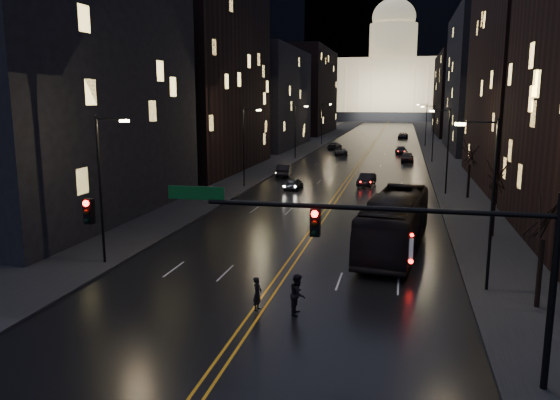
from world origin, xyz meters
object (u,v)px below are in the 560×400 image
Objects in this scene: oncoming_car_a at (293,184)px; pedestrian_b at (298,294)px; oncoming_car_b at (284,170)px; receding_car_a at (367,180)px; traffic_signal at (383,240)px; bus at (395,223)px; pedestrian_a at (257,294)px.

pedestrian_b reaches higher than oncoming_car_a.
oncoming_car_b is 12.37m from receding_car_a.
traffic_signal is 3.59× the size of oncoming_car_b.
traffic_signal is at bearing 108.33° from oncoming_car_a.
traffic_signal is 3.95× the size of receding_car_a.
bus reaches higher than pedestrian_b.
bus is (0.22, 17.08, -3.22)m from traffic_signal.
pedestrian_b reaches higher than receding_car_a.
oncoming_car_b reaches higher than oncoming_car_a.
oncoming_car_b is 46.24m from pedestrian_b.
pedestrian_a is (8.48, -45.05, 0.03)m from oncoming_car_b.
pedestrian_b reaches higher than pedestrian_a.
oncoming_car_b is (-3.27, 10.29, 0.11)m from oncoming_car_a.
receding_car_a is 2.26× the size of pedestrian_b.
receding_car_a is (7.73, 4.63, 0.04)m from oncoming_car_a.
oncoming_car_b is at bearing 106.06° from traffic_signal.
oncoming_car_b reaches higher than receding_car_a.
oncoming_car_a is 0.84× the size of oncoming_car_b.
oncoming_car_b is (-14.63, 32.98, -1.09)m from bus.
traffic_signal reaches higher than bus.
pedestrian_a is 0.85× the size of pedestrian_b.
oncoming_car_a is 10.80m from oncoming_car_b.
oncoming_car_a is (-11.36, 22.69, -1.20)m from bus.
traffic_signal reaches higher than pedestrian_b.
oncoming_car_a is at bearing 101.71° from oncoming_car_b.
oncoming_car_a is 35.14m from pedestrian_a.
bus is at bearing 89.25° from traffic_signal.
oncoming_car_a is 2.44× the size of pedestrian_a.
pedestrian_b is at bearing 104.33° from oncoming_car_a.
traffic_signal is at bearing -84.00° from bus.
receding_car_a is at bearing 104.32° from bus.
pedestrian_b is (7.16, -34.76, 0.28)m from oncoming_car_a.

